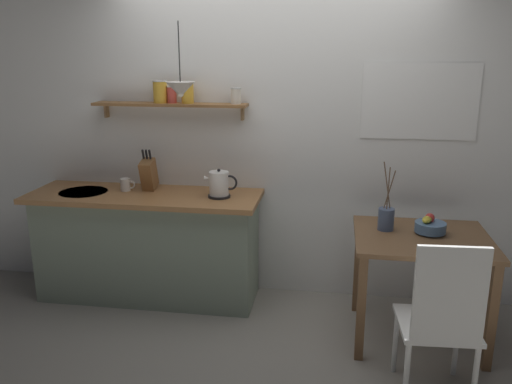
% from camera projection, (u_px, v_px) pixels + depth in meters
% --- Properties ---
extents(ground_plane, '(14.00, 14.00, 0.00)m').
position_uv_depth(ground_plane, '(264.00, 324.00, 3.93)').
color(ground_plane, gray).
extents(back_wall, '(6.80, 0.11, 2.70)m').
position_uv_depth(back_wall, '(302.00, 132.00, 4.17)').
color(back_wall, white).
rests_on(back_wall, ground_plane).
extents(kitchen_counter, '(1.83, 0.63, 0.89)m').
position_uv_depth(kitchen_counter, '(148.00, 245.00, 4.27)').
color(kitchen_counter, gray).
rests_on(kitchen_counter, ground_plane).
extents(wall_shelf, '(1.23, 0.20, 0.31)m').
position_uv_depth(wall_shelf, '(175.00, 99.00, 4.09)').
color(wall_shelf, brown).
extents(dining_table, '(0.90, 0.78, 0.76)m').
position_uv_depth(dining_table, '(421.00, 253.00, 3.59)').
color(dining_table, brown).
rests_on(dining_table, ground_plane).
extents(dining_chair_near, '(0.46, 0.46, 1.01)m').
position_uv_depth(dining_chair_near, '(442.00, 317.00, 2.93)').
color(dining_chair_near, silver).
rests_on(dining_chair_near, ground_plane).
extents(fruit_bowl, '(0.21, 0.21, 0.14)m').
position_uv_depth(fruit_bowl, '(430.00, 226.00, 3.59)').
color(fruit_bowl, '#51759E').
rests_on(fruit_bowl, dining_table).
extents(twig_vase, '(0.11, 0.11, 0.49)m').
position_uv_depth(twig_vase, '(386.00, 218.00, 3.66)').
color(twig_vase, '#475675').
rests_on(twig_vase, dining_table).
extents(electric_kettle, '(0.26, 0.17, 0.22)m').
position_uv_depth(electric_kettle, '(219.00, 185.00, 4.01)').
color(electric_kettle, black).
rests_on(electric_kettle, kitchen_counter).
extents(knife_block, '(0.10, 0.20, 0.34)m').
position_uv_depth(knife_block, '(149.00, 174.00, 4.19)').
color(knife_block, brown).
rests_on(knife_block, kitchen_counter).
extents(coffee_mug_by_sink, '(0.12, 0.08, 0.10)m').
position_uv_depth(coffee_mug_by_sink, '(126.00, 185.00, 4.20)').
color(coffee_mug_by_sink, white).
rests_on(coffee_mug_by_sink, kitchen_counter).
extents(pendant_lamp, '(0.21, 0.21, 0.52)m').
position_uv_depth(pendant_lamp, '(180.00, 89.00, 3.73)').
color(pendant_lamp, black).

